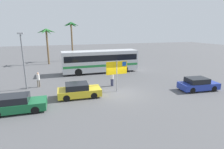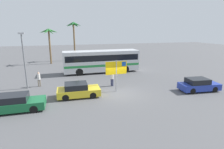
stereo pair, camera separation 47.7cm
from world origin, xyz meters
name	(u,v)px [view 1 (the left image)]	position (x,y,z in m)	size (l,w,h in m)	color
ground	(121,94)	(0.00, 0.00, 0.00)	(120.00, 120.00, 0.00)	#565659
bus_front_coach	(100,60)	(0.30, 9.50, 1.78)	(10.81, 2.55, 3.17)	silver
ferry_sign	(117,69)	(-0.13, 0.81, 2.33)	(2.20, 0.16, 3.20)	gray
car_yellow	(79,90)	(-4.04, 0.40, 0.64)	(3.99, 1.98, 1.32)	yellow
car_blue	(198,84)	(7.99, -1.37, 0.63)	(4.11, 2.03, 1.32)	#23389E
car_green	(17,104)	(-8.96, -1.32, 0.64)	(4.16, 1.79, 1.32)	#196638
pedestrian_near_sign	(38,78)	(-7.84, 4.75, 0.97)	(0.32, 0.32, 1.65)	#706656
pedestrian_by_bus	(112,77)	(-0.07, 2.68, 0.99)	(0.32, 0.32, 1.68)	#1E2347
lamp_post_left_side	(23,59)	(-9.02, 4.37, 3.24)	(0.56, 0.20, 5.85)	slate
palm_tree_seaside	(47,35)	(-7.07, 18.74, 5.10)	(3.34, 3.07, 6.29)	brown
palm_tree_inland	(71,29)	(-2.49, 21.27, 6.13)	(3.07, 3.03, 7.54)	brown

